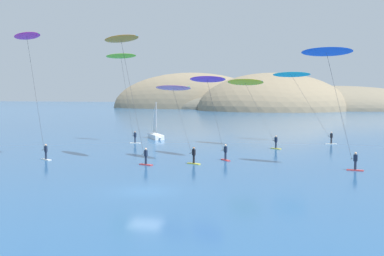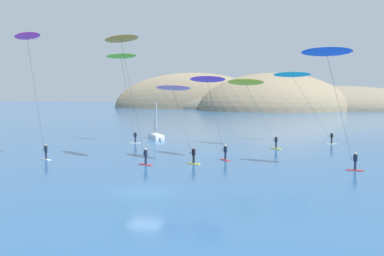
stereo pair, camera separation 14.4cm
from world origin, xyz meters
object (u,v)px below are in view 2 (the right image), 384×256
at_px(kitesurfer_magenta, 29,47).
at_px(kitesurfer_orange, 122,47).
at_px(kitesurfer_blue, 329,60).
at_px(kitesurfer_pink, 174,93).
at_px(sailboat_near, 157,135).
at_px(kitesurfer_yellow, 247,86).
at_px(kitesurfer_cyan, 295,80).
at_px(kitesurfer_purple, 208,85).
at_px(kitesurfer_lime, 122,64).

height_order(kitesurfer_magenta, kitesurfer_orange, kitesurfer_magenta).
height_order(kitesurfer_blue, kitesurfer_pink, kitesurfer_blue).
height_order(kitesurfer_magenta, kitesurfer_pink, kitesurfer_magenta).
distance_m(sailboat_near, kitesurfer_yellow, 17.75).
distance_m(kitesurfer_orange, kitesurfer_yellow, 20.37).
height_order(sailboat_near, kitesurfer_blue, kitesurfer_blue).
relative_size(kitesurfer_blue, kitesurfer_cyan, 1.13).
height_order(kitesurfer_pink, kitesurfer_yellow, kitesurfer_yellow).
distance_m(kitesurfer_magenta, kitesurfer_orange, 10.92).
relative_size(kitesurfer_blue, kitesurfer_pink, 1.43).
height_order(kitesurfer_magenta, kitesurfer_purple, kitesurfer_magenta).
height_order(kitesurfer_cyan, kitesurfer_orange, kitesurfer_orange).
distance_m(sailboat_near, kitesurfer_pink, 24.66).
relative_size(kitesurfer_pink, kitesurfer_cyan, 0.79).
relative_size(kitesurfer_cyan, kitesurfer_lime, 0.80).
height_order(kitesurfer_lime, kitesurfer_yellow, kitesurfer_lime).
bearing_deg(kitesurfer_lime, kitesurfer_cyan, 15.51).
bearing_deg(kitesurfer_lime, kitesurfer_pink, -52.28).
relative_size(kitesurfer_magenta, kitesurfer_purple, 1.52).
distance_m(kitesurfer_blue, kitesurfer_orange, 20.76).
distance_m(kitesurfer_blue, kitesurfer_cyan, 24.07).
bearing_deg(kitesurfer_purple, kitesurfer_cyan, 66.11).
xyz_separation_m(kitesurfer_purple, kitesurfer_yellow, (2.59, 12.47, 0.01)).
bearing_deg(kitesurfer_purple, kitesurfer_pink, -134.57).
bearing_deg(kitesurfer_pink, kitesurfer_yellow, 70.17).
distance_m(kitesurfer_pink, kitesurfer_purple, 4.38).
xyz_separation_m(kitesurfer_blue, kitesurfer_pink, (-15.47, 1.27, -3.07)).
distance_m(kitesurfer_blue, kitesurfer_pink, 15.82).
height_order(kitesurfer_blue, kitesurfer_magenta, kitesurfer_magenta).
height_order(kitesurfer_magenta, kitesurfer_cyan, kitesurfer_magenta).
bearing_deg(kitesurfer_cyan, kitesurfer_blue, -80.74).
xyz_separation_m(kitesurfer_pink, kitesurfer_orange, (-5.21, -1.29, 4.81)).
distance_m(kitesurfer_purple, kitesurfer_orange, 10.09).
height_order(kitesurfer_purple, kitesurfer_lime, kitesurfer_lime).
bearing_deg(sailboat_near, kitesurfer_lime, -116.52).
distance_m(kitesurfer_pink, kitesurfer_cyan, 25.34).
distance_m(kitesurfer_blue, kitesurfer_lime, 32.59).
bearing_deg(kitesurfer_cyan, kitesurfer_pink, -117.32).
relative_size(kitesurfer_magenta, kitesurfer_pink, 1.72).
relative_size(kitesurfer_blue, kitesurfer_purple, 1.27).
distance_m(kitesurfer_pink, kitesurfer_yellow, 16.53).
relative_size(kitesurfer_blue, kitesurfer_orange, 0.87).
xyz_separation_m(sailboat_near, kitesurfer_magenta, (-6.92, -23.34, 11.54)).
xyz_separation_m(kitesurfer_cyan, kitesurfer_lime, (-23.85, -6.62, 2.33)).
bearing_deg(kitesurfer_purple, kitesurfer_lime, 140.04).
bearing_deg(kitesurfer_cyan, kitesurfer_magenta, -139.29).
bearing_deg(sailboat_near, kitesurfer_blue, -43.25).
distance_m(sailboat_near, kitesurfer_cyan, 22.41).
xyz_separation_m(kitesurfer_blue, kitesurfer_lime, (-27.72, 17.11, 1.07)).
distance_m(kitesurfer_magenta, kitesurfer_lime, 17.69).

